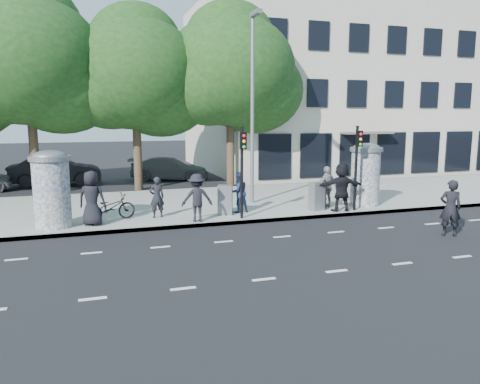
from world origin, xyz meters
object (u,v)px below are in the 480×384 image
object	(u,v)px
ad_column_right	(365,173)
car_right	(169,169)
man_road	(450,208)
bicycle	(110,207)
car_mid	(56,171)
traffic_pole_far	(357,159)
ped_b	(157,197)
ped_d	(197,198)
street_lamp	(253,95)
ped_f	(341,187)
cabinet_left	(225,200)
ped_a	(92,198)
cabinet_right	(317,196)
ped_c	(239,192)
ped_e	(327,187)
traffic_pole_near	(242,163)
ad_column_left	(52,187)

from	to	relation	value
ad_column_right	car_right	xyz separation A→B (m)	(-6.47, 11.50, -0.85)
man_road	bicycle	bearing A→B (deg)	2.49
car_mid	traffic_pole_far	bearing A→B (deg)	-134.46
ad_column_right	man_road	bearing A→B (deg)	-88.42
ped_b	car_right	size ratio (longest dim) A/B	0.33
traffic_pole_far	ped_d	xyz separation A→B (m)	(-6.50, 0.06, -1.21)
street_lamp	ped_f	bearing A→B (deg)	-44.65
cabinet_left	ped_a	bearing A→B (deg)	-154.92
cabinet_left	car_right	size ratio (longest dim) A/B	0.24
cabinet_right	ped_c	bearing A→B (deg)	156.16
ped_e	cabinet_right	world-z (taller)	ped_e
cabinet_right	car_right	size ratio (longest dim) A/B	0.24
car_right	street_lamp	bearing A→B (deg)	-146.06
street_lamp	traffic_pole_near	bearing A→B (deg)	-116.23
ad_column_right	man_road	world-z (taller)	ad_column_right
ped_d	car_mid	world-z (taller)	ped_d
ad_column_right	ped_f	world-z (taller)	ad_column_right
traffic_pole_near	street_lamp	distance (m)	4.07
ped_f	cabinet_right	size ratio (longest dim) A/B	1.70
ped_e	car_mid	distance (m)	15.87
ped_b	ped_e	world-z (taller)	ped_e
ad_column_left	ped_c	bearing A→B (deg)	3.35
traffic_pole_far	cabinet_left	size ratio (longest dim) A/B	2.94
traffic_pole_near	car_right	bearing A→B (deg)	93.08
ped_b	car_mid	distance (m)	11.78
street_lamp	ped_b	bearing A→B (deg)	-158.94
traffic_pole_far	cabinet_right	world-z (taller)	traffic_pole_far
cabinet_right	car_right	world-z (taller)	car_right
ped_c	cabinet_left	xyz separation A→B (m)	(-0.62, -0.22, -0.23)
ad_column_left	traffic_pole_near	xyz separation A→B (m)	(6.60, -0.71, 0.69)
cabinet_right	car_right	distance (m)	12.54
street_lamp	ped_d	world-z (taller)	street_lamp
car_mid	ped_e	bearing A→B (deg)	-134.10
ped_a	ped_c	xyz separation A→B (m)	(5.53, 0.53, -0.15)
cabinet_right	car_right	bearing A→B (deg)	95.30
ped_a	cabinet_right	world-z (taller)	ped_a
ped_c	car_mid	xyz separation A→B (m)	(-7.42, 11.05, -0.14)
cabinet_right	ped_d	bearing A→B (deg)	171.99
man_road	street_lamp	bearing A→B (deg)	-28.12
ad_column_left	street_lamp	world-z (taller)	street_lamp
ad_column_right	ped_d	distance (m)	7.56
ped_e	man_road	xyz separation A→B (m)	(1.92, -4.89, -0.07)
ped_f	ped_c	bearing A→B (deg)	-6.55
cabinet_right	man_road	bearing A→B (deg)	-73.21
ped_b	ped_f	bearing A→B (deg)	165.07
traffic_pole_near	man_road	size ratio (longest dim) A/B	1.81
street_lamp	ped_b	world-z (taller)	street_lamp
car_mid	car_right	xyz separation A→B (m)	(6.54, 0.26, -0.13)
traffic_pole_near	ped_c	distance (m)	1.70
ped_c	ped_f	xyz separation A→B (m)	(3.98, -1.02, 0.17)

